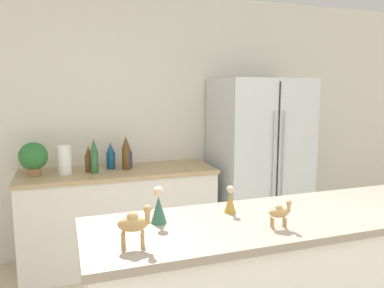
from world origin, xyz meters
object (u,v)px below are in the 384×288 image
Objects in this scene: back_bottle_0 at (126,153)px; camel_figurine_second at (134,223)px; back_bottle_4 at (111,156)px; wise_man_figurine_purple at (230,201)px; back_bottle_2 at (94,156)px; refrigerator at (259,164)px; back_bottle_1 at (89,159)px; camel_figurine at (280,212)px; paper_towel_roll at (65,160)px; back_bottle_3 at (128,156)px; potted_plant at (33,157)px; wise_man_figurine_crimson at (159,207)px.

back_bottle_0 is 2.05m from camel_figurine_second.
back_bottle_4 is (-0.13, 0.07, -0.03)m from back_bottle_0.
wise_man_figurine_purple is at bearing -82.85° from back_bottle_0.
refrigerator is at bearing -0.45° from back_bottle_2.
camel_figurine reaches higher than back_bottle_1.
paper_towel_roll reaches higher than back_bottle_4.
potted_plant is at bearing -174.51° from back_bottle_3.
wise_man_figurine_purple is (-1.11, -1.70, 0.21)m from refrigerator.
back_bottle_2 is 2.32× the size of wise_man_figurine_purple.
camel_figurine_second reaches higher than back_bottle_1.
back_bottle_0 is (-1.34, 0.08, 0.18)m from refrigerator.
camel_figurine_second is at bearing 179.16° from camel_figurine.
back_bottle_4 is (0.16, 0.13, -0.03)m from back_bottle_2.
back_bottle_2 reaches higher than back_bottle_1.
wise_man_figurine_purple is at bearing -123.23° from refrigerator.
back_bottle_1 is 1.75× the size of wise_man_figurine_purple.
wise_man_figurine_purple is (0.76, -1.76, 0.06)m from paper_towel_roll.
potted_plant is at bearing 179.55° from back_bottle_1.
back_bottle_4 is at bearing 100.91° from wise_man_figurine_purple.
back_bottle_2 reaches higher than back_bottle_4.
camel_figurine reaches higher than back_bottle_4.
back_bottle_0 is at bearing 12.83° from back_bottle_2.
camel_figurine is (-1.00, -1.96, 0.23)m from refrigerator.
back_bottle_0 is 2.54× the size of camel_figurine.
back_bottle_3 is at bearing 10.09° from paper_towel_roll.
paper_towel_roll is 1.01× the size of back_bottle_4.
back_bottle_0 reaches higher than back_bottle_1.
camel_figurine is 0.92× the size of wise_man_figurine_purple.
wise_man_figurine_purple is (0.52, 0.25, -0.04)m from camel_figurine_second.
wise_man_figurine_purple is at bearing -84.23° from back_bottle_3.
back_bottle_0 is at bearing 1.85° from paper_towel_roll.
refrigerator is 2.14m from potted_plant.
back_bottle_2 is 1.75m from wise_man_figurine_crimson.
wise_man_figurine_crimson is (-0.15, -1.81, 0.05)m from back_bottle_0.
back_bottle_2 is at bearing 89.76° from camel_figurine_second.
back_bottle_0 reaches higher than camel_figurine_second.
camel_figurine is at bearing -0.84° from camel_figurine_second.
paper_towel_roll is 0.79× the size of back_bottle_0.
refrigerator reaches higher than wise_man_figurine_crimson.
back_bottle_0 is 2.35× the size of wise_man_figurine_purple.
potted_plant is at bearing -174.53° from back_bottle_4.
back_bottle_2 is 2.51× the size of camel_figurine.
refrigerator reaches higher than back_bottle_4.
wise_man_figurine_purple is (1.01, -1.78, 0.03)m from potted_plant.
back_bottle_2 is 1.79m from wise_man_figurine_purple.
back_bottle_0 is 1.87× the size of wise_man_figurine_crimson.
back_bottle_3 is at bearing 67.63° from back_bottle_0.
wise_man_figurine_crimson reaches higher than back_bottle_1.
back_bottle_2 is at bearing -8.14° from potted_plant.
paper_towel_roll is 1.48× the size of wise_man_figurine_crimson.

